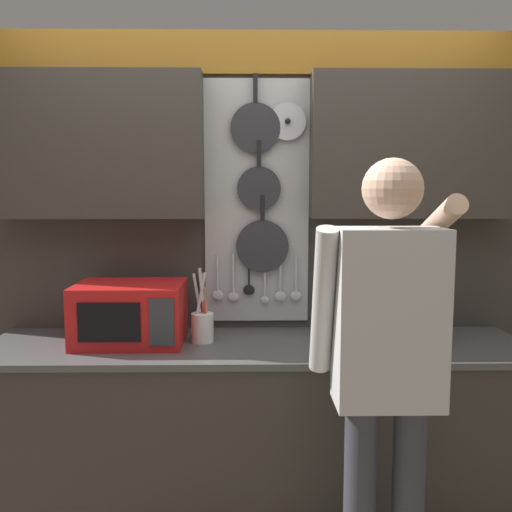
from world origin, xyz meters
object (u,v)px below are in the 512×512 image
object	(u,v)px
utensil_crock	(202,322)
person	(387,353)
knife_block	(423,322)
microwave	(131,313)

from	to	relation	value
utensil_crock	person	xyz separation A→B (m)	(0.72, -0.63, 0.04)
knife_block	person	bearing A→B (deg)	-117.58
microwave	utensil_crock	size ratio (longest dim) A/B	1.40
knife_block	person	size ratio (longest dim) A/B	0.14
microwave	knife_block	world-z (taller)	microwave
microwave	knife_block	xyz separation A→B (m)	(1.38, 0.00, -0.05)
microwave	utensil_crock	xyz separation A→B (m)	(0.34, 0.00, -0.05)
utensil_crock	person	bearing A→B (deg)	-41.23
utensil_crock	person	size ratio (longest dim) A/B	0.20
knife_block	person	distance (m)	0.71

